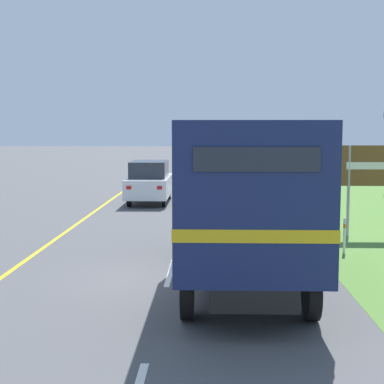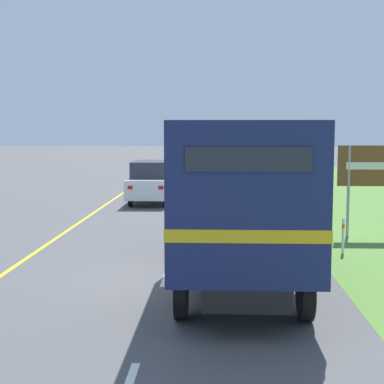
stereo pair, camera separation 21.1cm
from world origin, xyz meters
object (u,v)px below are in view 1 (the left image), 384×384
Objects in this scene: horse_trailer_truck at (242,194)px; delineator_post at (344,235)px; lead_car_black_ahead at (224,161)px; highway_sign at (377,169)px; lead_car_white at (150,182)px.

horse_trailer_truck is 4.41m from delineator_post.
horse_trailer_truck is 28.86m from lead_car_black_ahead.
horse_trailer_truck is 2.53× the size of highway_sign.
lead_car_black_ahead is at bearing 89.42° from horse_trailer_truck.
horse_trailer_truck reaches higher than highway_sign.
horse_trailer_truck is 1.85× the size of lead_car_black_ahead.
lead_car_black_ahead is at bearing 99.91° from highway_sign.
highway_sign is (4.06, -23.26, 1.04)m from lead_car_black_ahead.
highway_sign reaches higher than delineator_post.
lead_car_white is 4.71× the size of delineator_post.
lead_car_black_ahead is 25.92m from delineator_post.
lead_car_black_ahead is (0.29, 28.85, -0.89)m from horse_trailer_truck.
lead_car_white is 1.05× the size of lead_car_black_ahead.
highway_sign is at bearing 59.18° from delineator_post.
lead_car_white is 12.31m from delineator_post.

